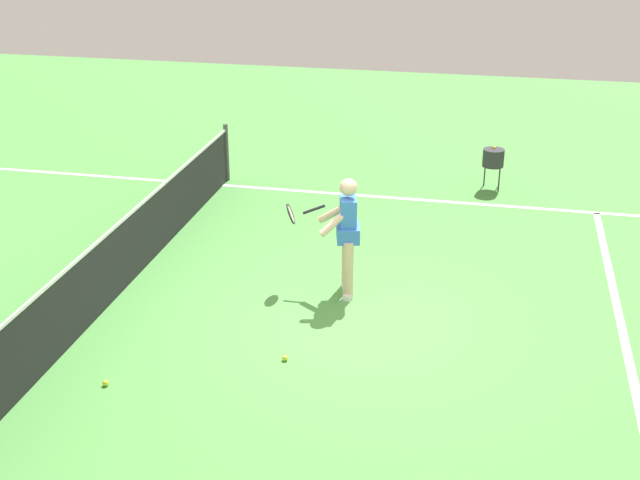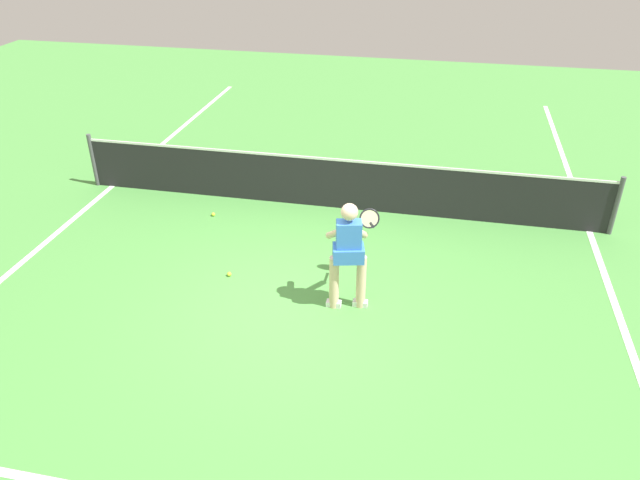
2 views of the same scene
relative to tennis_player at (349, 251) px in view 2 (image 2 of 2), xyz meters
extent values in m
plane|color=#4C9342|center=(-0.72, -0.19, -0.85)|extent=(28.10, 28.10, 0.00)
cube|color=white|center=(-5.02, -0.19, -0.84)|extent=(0.10, 19.62, 0.01)
cube|color=white|center=(3.58, -0.19, -0.84)|extent=(0.10, 19.62, 0.01)
cylinder|color=#4C4C51|center=(-5.32, 2.83, -0.34)|extent=(0.08, 0.08, 1.01)
cylinder|color=#4C4C51|center=(3.88, 2.83, -0.34)|extent=(0.08, 0.08, 1.01)
cube|color=#232326|center=(-0.72, 2.83, -0.40)|extent=(9.13, 0.02, 0.89)
cube|color=white|center=(-0.72, 2.83, 0.06)|extent=(9.13, 0.02, 0.04)
cylinder|color=beige|center=(-0.18, -0.07, -0.46)|extent=(0.13, 0.13, 0.78)
cylinder|color=beige|center=(0.17, 0.01, -0.46)|extent=(0.13, 0.13, 0.78)
cube|color=white|center=(-0.18, -0.07, -0.81)|extent=(0.20, 0.10, 0.08)
cube|color=white|center=(0.17, 0.01, -0.81)|extent=(0.20, 0.10, 0.08)
cube|color=#3875D6|center=(0.00, -0.03, 0.19)|extent=(0.36, 0.27, 0.52)
cube|color=#3875D6|center=(0.00, -0.03, -0.01)|extent=(0.45, 0.37, 0.20)
sphere|color=beige|center=(0.00, -0.03, 0.59)|extent=(0.22, 0.22, 0.22)
cylinder|color=beige|center=(-0.18, 0.08, 0.21)|extent=(0.37, 0.43, 0.37)
cylinder|color=beige|center=(0.11, 0.15, 0.21)|extent=(0.18, 0.49, 0.37)
cylinder|color=black|center=(0.23, 0.46, 0.17)|extent=(0.10, 0.29, 0.14)
torus|color=black|center=(0.16, 0.75, 0.11)|extent=(0.30, 0.18, 0.28)
cylinder|color=beige|center=(0.16, 0.75, 0.11)|extent=(0.25, 0.14, 0.23)
sphere|color=#D1E533|center=(-2.71, 2.07, -0.81)|extent=(0.07, 0.07, 0.07)
sphere|color=#D1E533|center=(-1.81, 0.34, -0.81)|extent=(0.07, 0.07, 0.07)
camera|label=1|loc=(-9.81, -1.78, 4.18)|focal=48.30mm
camera|label=2|loc=(1.02, -6.68, 4.10)|focal=34.20mm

